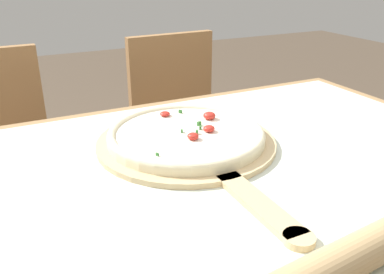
% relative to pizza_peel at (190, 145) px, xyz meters
% --- Properties ---
extents(dining_table, '(1.40, 0.89, 0.76)m').
position_rel_pizza_peel_xyz_m(dining_table, '(-0.01, -0.10, -0.12)').
color(dining_table, '#A87F51').
rests_on(dining_table, ground_plane).
extents(towel_cloth, '(1.32, 0.81, 0.00)m').
position_rel_pizza_peel_xyz_m(towel_cloth, '(-0.01, -0.10, -0.01)').
color(towel_cloth, silver).
rests_on(towel_cloth, dining_table).
extents(pizza_peel, '(0.41, 0.62, 0.01)m').
position_rel_pizza_peel_xyz_m(pizza_peel, '(0.00, 0.00, 0.00)').
color(pizza_peel, '#D6B784').
rests_on(pizza_peel, towel_cloth).
extents(pizza, '(0.36, 0.36, 0.04)m').
position_rel_pizza_peel_xyz_m(pizza, '(0.00, 0.02, 0.02)').
color(pizza, beige).
rests_on(pizza, pizza_peel).
extents(rolling_pin, '(0.47, 0.09, 0.05)m').
position_rel_pizza_peel_xyz_m(rolling_pin, '(0.00, -0.45, 0.02)').
color(rolling_pin, tan).
rests_on(rolling_pin, towel_cloth).
extents(chair_right, '(0.42, 0.42, 0.88)m').
position_rel_pizza_peel_xyz_m(chair_right, '(0.30, 0.72, -0.27)').
color(chair_right, '#A37547').
rests_on(chair_right, ground_plane).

